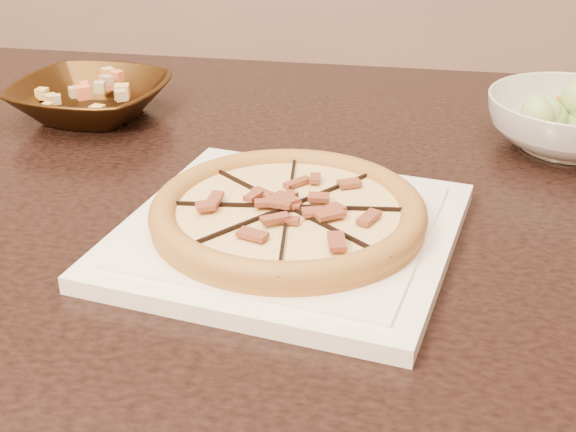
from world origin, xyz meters
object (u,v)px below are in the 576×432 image
dining_table (243,241)px  pizza (288,213)px  plate (288,233)px  salad_bowl (571,122)px  bronze_bowl (91,99)px

dining_table → pizza: size_ratio=5.35×
plate → dining_table: bearing=117.4°
pizza → plate: bearing=-15.0°
plate → salad_bowl: 0.45m
dining_table → bronze_bowl: bearing=146.7°
pizza → dining_table: bearing=117.4°
pizza → bronze_bowl: bronze_bowl is taller
plate → bronze_bowl: (-0.34, 0.33, 0.02)m
dining_table → plate: bearing=-62.6°
plate → pizza: size_ratio=1.37×
dining_table → plate: (0.08, -0.16, 0.10)m
plate → pizza: pizza is taller
dining_table → bronze_bowl: 0.33m
plate → bronze_bowl: 0.47m
bronze_bowl → pizza: bearing=-44.1°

